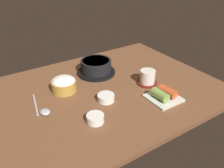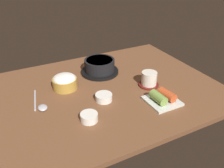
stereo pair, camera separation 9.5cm
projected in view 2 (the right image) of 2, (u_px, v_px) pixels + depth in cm
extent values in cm
cube|color=brown|center=(106.00, 91.00, 107.70)|extent=(100.00, 76.00, 2.00)
cylinder|color=black|center=(100.00, 71.00, 120.74)|extent=(18.83, 18.83, 1.23)
cylinder|color=black|center=(100.00, 65.00, 118.97)|extent=(14.95, 14.95, 5.88)
cylinder|color=#D15619|center=(99.00, 60.00, 117.65)|extent=(13.16, 13.16, 0.60)
cylinder|color=#B78C38|center=(65.00, 83.00, 106.56)|extent=(10.93, 10.93, 4.86)
ellipsoid|color=white|center=(64.00, 79.00, 105.35)|extent=(10.06, 10.06, 3.83)
cylinder|color=maroon|center=(149.00, 85.00, 109.58)|extent=(9.16, 9.16, 0.80)
cylinder|color=silver|center=(149.00, 78.00, 107.90)|extent=(6.96, 6.96, 5.93)
cylinder|color=#C6D18C|center=(150.00, 73.00, 106.57)|extent=(5.92, 5.92, 0.40)
cylinder|color=white|center=(104.00, 97.00, 98.63)|extent=(7.03, 7.03, 2.81)
cylinder|color=#386B2D|center=(104.00, 95.00, 98.08)|extent=(5.76, 5.76, 0.50)
cube|color=silver|center=(162.00, 101.00, 97.85)|extent=(12.57, 12.57, 1.00)
cylinder|color=#7A9E47|center=(158.00, 97.00, 95.79)|extent=(4.03, 7.66, 3.79)
cylinder|color=#C64C23|center=(167.00, 95.00, 97.53)|extent=(4.71, 7.96, 3.79)
cylinder|color=white|center=(89.00, 117.00, 87.01)|extent=(6.48, 6.48, 2.97)
cylinder|color=brown|center=(89.00, 115.00, 86.42)|extent=(5.31, 5.31, 0.50)
cylinder|color=#B7B7BC|center=(35.00, 100.00, 98.74)|extent=(3.74, 14.88, 0.80)
ellipsoid|color=#B7B7BC|center=(43.00, 108.00, 93.49)|extent=(3.60, 4.68, 1.26)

